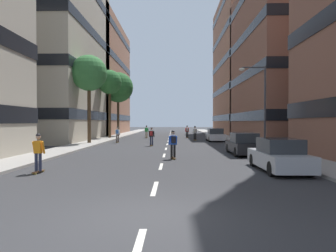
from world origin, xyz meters
TOP-DOWN VIEW (x-y plane):
  - ground_plane at (0.00, 30.86)m, footprint 185.14×185.14m
  - sidewalk_left at (-8.05, 34.71)m, footprint 2.60×84.86m
  - sidewalk_right at (8.05, 34.71)m, footprint 2.60×84.86m
  - lane_markings at (0.00, 33.00)m, footprint 0.16×72.20m
  - building_left_mid at (-17.91, 29.88)m, footprint 17.24×18.22m
  - building_left_far at (-17.91, 48.41)m, footprint 17.24×23.98m
  - building_right_mid at (17.91, 29.88)m, footprint 17.24×18.34m
  - building_right_far at (17.91, 48.41)m, footprint 17.24×20.72m
  - parked_car_near at (5.55, 13.64)m, footprint 1.82×4.40m
  - parked_car_mid at (5.55, 6.70)m, footprint 1.82×4.40m
  - parked_car_far at (5.55, 27.88)m, footprint 1.82×4.40m
  - street_tree_near at (-8.05, 39.14)m, footprint 4.70×4.70m
  - street_tree_mid at (-8.05, 23.18)m, footprint 3.68×3.68m
  - street_tree_far at (-8.05, 32.97)m, footprint 3.28×3.28m
  - streetlamp_right at (7.42, 16.14)m, footprint 2.13×0.30m
  - skater_0 at (-3.20, 34.80)m, footprint 0.55×0.92m
  - skater_1 at (-5.38, 5.88)m, footprint 0.54×0.91m
  - skater_2 at (2.59, 35.23)m, footprint 0.55×0.92m
  - skater_3 at (3.29, 29.46)m, footprint 0.56×0.92m
  - skater_4 at (0.62, 11.04)m, footprint 0.56×0.92m
  - skater_5 at (-1.45, 20.81)m, footprint 0.55×0.92m
  - skater_6 at (-5.55, 25.38)m, footprint 0.53×0.90m

SIDE VIEW (x-z plane):
  - ground_plane at x=0.00m, z-range 0.00..0.00m
  - lane_markings at x=0.00m, z-range 0.00..0.01m
  - sidewalk_left at x=-8.05m, z-range 0.00..0.14m
  - sidewalk_right at x=8.05m, z-range 0.00..0.14m
  - parked_car_near at x=5.55m, z-range -0.06..1.46m
  - parked_car_mid at x=5.55m, z-range -0.06..1.46m
  - parked_car_far at x=5.55m, z-range -0.06..1.46m
  - skater_0 at x=-3.20m, z-range 0.10..1.87m
  - skater_1 at x=-5.38m, z-range 0.10..1.87m
  - skater_2 at x=2.59m, z-range 0.13..1.90m
  - skater_3 at x=3.29m, z-range 0.13..1.90m
  - skater_4 at x=0.62m, z-range 0.13..1.90m
  - skater_5 at x=-1.45m, z-range 0.13..1.90m
  - skater_6 at x=-5.55m, z-range 0.13..1.90m
  - streetlamp_right at x=7.42m, z-range 0.89..7.39m
  - street_tree_mid at x=-8.05m, z-range 2.74..11.75m
  - street_tree_far at x=-8.05m, z-range 2.99..12.18m
  - street_tree_near at x=-8.05m, z-range 2.70..12.60m
  - building_right_mid at x=17.91m, z-range 0.09..19.75m
  - building_left_far at x=-17.91m, z-range 0.09..20.67m
  - building_right_far at x=17.91m, z-range 0.09..25.14m
  - building_left_mid at x=-17.91m, z-range 0.09..25.75m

